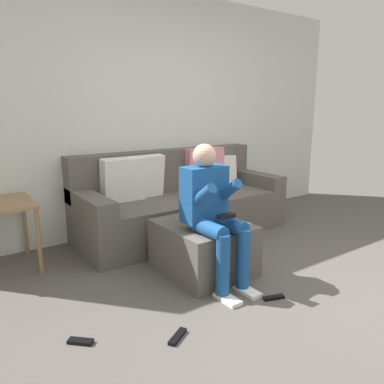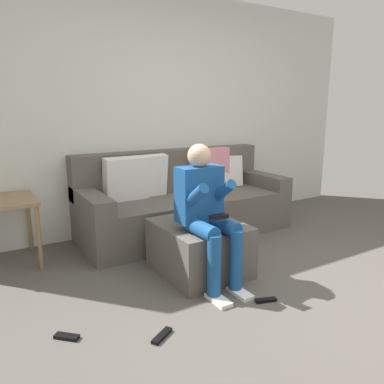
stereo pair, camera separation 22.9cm
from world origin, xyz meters
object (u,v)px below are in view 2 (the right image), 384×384
ottoman (199,248)px  remote_under_side_table (67,337)px  couch_sectional (183,202)px  person_seated (206,208)px  remote_near_ottoman (266,300)px  side_table (5,209)px  remote_by_storage_bin (162,336)px

ottoman → remote_under_side_table: ottoman is taller
ottoman → remote_under_side_table: 1.27m
couch_sectional → person_seated: person_seated is taller
ottoman → remote_near_ottoman: ottoman is taller
side_table → remote_by_storage_bin: bearing=-68.9°
side_table → remote_near_ottoman: size_ratio=3.77×
person_seated → side_table: 1.78m
couch_sectional → side_table: couch_sectional is taller
ottoman → remote_by_storage_bin: bearing=-135.8°
remote_by_storage_bin → couch_sectional: bearing=25.4°
side_table → remote_under_side_table: 1.50m
side_table → remote_by_storage_bin: side_table is taller
ottoman → remote_by_storage_bin: ottoman is taller
remote_near_ottoman → couch_sectional: bearing=98.7°
person_seated → remote_near_ottoman: size_ratio=6.92×
remote_under_side_table → person_seated: bearing=53.7°
person_seated → remote_near_ottoman: 0.80m
couch_sectional → ottoman: size_ratio=3.08×
remote_near_ottoman → remote_under_side_table: 1.36m
couch_sectional → remote_under_side_table: size_ratio=15.11×
couch_sectional → remote_near_ottoman: 1.71m
couch_sectional → ottoman: couch_sectional is taller
remote_by_storage_bin → remote_under_side_table: size_ratio=1.15×
remote_by_storage_bin → remote_under_side_table: (-0.50, 0.29, 0.00)m
side_table → couch_sectional: bearing=-1.5°
couch_sectional → side_table: (-1.76, 0.05, 0.16)m
couch_sectional → remote_by_storage_bin: (-1.10, -1.65, -0.33)m
person_seated → remote_under_side_table: bearing=-170.3°
ottoman → remote_under_side_table: size_ratio=4.91×
ottoman → remote_near_ottoman: size_ratio=4.70×
person_seated → couch_sectional: bearing=68.3°
person_seated → remote_by_storage_bin: size_ratio=6.29×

